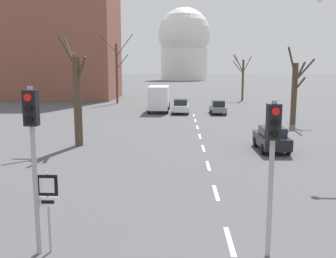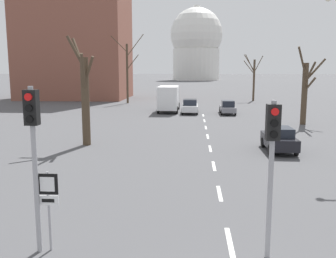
{
  "view_description": "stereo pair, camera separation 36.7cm",
  "coord_description": "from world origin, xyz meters",
  "px_view_note": "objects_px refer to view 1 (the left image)",
  "views": [
    {
      "loc": [
        -1.52,
        -6.14,
        5.18
      ],
      "look_at": [
        -1.89,
        4.74,
        3.44
      ],
      "focal_mm": 40.0,
      "sensor_mm": 36.0,
      "label": 1
    },
    {
      "loc": [
        -1.15,
        -6.12,
        5.18
      ],
      "look_at": [
        -1.89,
        4.74,
        3.44
      ],
      "focal_mm": 40.0,
      "sensor_mm": 36.0,
      "label": 2
    }
  ],
  "objects_px": {
    "traffic_signal_centre_tall": "(272,149)",
    "delivery_truck": "(159,98)",
    "sedan_near_left": "(218,107)",
    "route_sign_post": "(48,199)",
    "traffic_signal_near_left": "(33,139)",
    "sedan_mid_centre": "(180,106)",
    "sedan_near_right": "(271,138)"
  },
  "relations": [
    {
      "from": "traffic_signal_centre_tall",
      "to": "delivery_truck",
      "type": "relative_size",
      "value": 0.61
    },
    {
      "from": "sedan_near_left",
      "to": "route_sign_post",
      "type": "bearing_deg",
      "value": -103.41
    },
    {
      "from": "route_sign_post",
      "to": "traffic_signal_near_left",
      "type": "bearing_deg",
      "value": -165.21
    },
    {
      "from": "sedan_near_left",
      "to": "sedan_mid_centre",
      "type": "relative_size",
      "value": 0.97
    },
    {
      "from": "route_sign_post",
      "to": "sedan_mid_centre",
      "type": "relative_size",
      "value": 0.53
    },
    {
      "from": "sedan_near_left",
      "to": "sedan_near_right",
      "type": "height_order",
      "value": "sedan_near_left"
    },
    {
      "from": "sedan_near_right",
      "to": "delivery_truck",
      "type": "distance_m",
      "value": 23.72
    },
    {
      "from": "sedan_near_right",
      "to": "sedan_mid_centre",
      "type": "xyz_separation_m",
      "value": [
        -5.84,
        20.36,
        0.03
      ]
    },
    {
      "from": "sedan_near_left",
      "to": "delivery_truck",
      "type": "relative_size",
      "value": 0.59
    },
    {
      "from": "traffic_signal_near_left",
      "to": "route_sign_post",
      "type": "xyz_separation_m",
      "value": [
        0.3,
        0.08,
        -1.72
      ]
    },
    {
      "from": "traffic_signal_near_left",
      "to": "traffic_signal_centre_tall",
      "type": "xyz_separation_m",
      "value": [
        6.47,
        0.1,
        -0.24
      ]
    },
    {
      "from": "sedan_mid_centre",
      "to": "sedan_near_right",
      "type": "bearing_deg",
      "value": -73.99
    },
    {
      "from": "sedan_near_right",
      "to": "delivery_truck",
      "type": "bearing_deg",
      "value": 110.94
    },
    {
      "from": "traffic_signal_centre_tall",
      "to": "sedan_near_left",
      "type": "xyz_separation_m",
      "value": [
        1.9,
        33.83,
        -2.27
      ]
    },
    {
      "from": "route_sign_post",
      "to": "delivery_truck",
      "type": "distance_m",
      "value": 35.98
    },
    {
      "from": "route_sign_post",
      "to": "sedan_near_left",
      "type": "height_order",
      "value": "route_sign_post"
    },
    {
      "from": "route_sign_post",
      "to": "sedan_mid_centre",
      "type": "bearing_deg",
      "value": 83.84
    },
    {
      "from": "traffic_signal_centre_tall",
      "to": "route_sign_post",
      "type": "distance_m",
      "value": 6.35
    },
    {
      "from": "traffic_signal_near_left",
      "to": "sedan_mid_centre",
      "type": "xyz_separation_m",
      "value": [
        3.99,
        34.26,
        -2.47
      ]
    },
    {
      "from": "traffic_signal_near_left",
      "to": "delivery_truck",
      "type": "relative_size",
      "value": 0.66
    },
    {
      "from": "sedan_near_right",
      "to": "sedan_mid_centre",
      "type": "relative_size",
      "value": 0.88
    },
    {
      "from": "route_sign_post",
      "to": "sedan_mid_centre",
      "type": "distance_m",
      "value": 34.39
    },
    {
      "from": "traffic_signal_near_left",
      "to": "sedan_near_right",
      "type": "distance_m",
      "value": 17.21
    },
    {
      "from": "traffic_signal_near_left",
      "to": "delivery_truck",
      "type": "height_order",
      "value": "traffic_signal_near_left"
    },
    {
      "from": "sedan_near_left",
      "to": "sedan_near_right",
      "type": "distance_m",
      "value": 20.08
    },
    {
      "from": "route_sign_post",
      "to": "delivery_truck",
      "type": "bearing_deg",
      "value": 88.31
    },
    {
      "from": "traffic_signal_centre_tall",
      "to": "delivery_truck",
      "type": "distance_m",
      "value": 36.33
    },
    {
      "from": "route_sign_post",
      "to": "sedan_near_right",
      "type": "height_order",
      "value": "route_sign_post"
    },
    {
      "from": "traffic_signal_near_left",
      "to": "sedan_mid_centre",
      "type": "bearing_deg",
      "value": 83.36
    },
    {
      "from": "traffic_signal_centre_tall",
      "to": "delivery_truck",
      "type": "xyz_separation_m",
      "value": [
        -5.11,
        35.94,
        -1.37
      ]
    },
    {
      "from": "sedan_near_right",
      "to": "delivery_truck",
      "type": "height_order",
      "value": "delivery_truck"
    },
    {
      "from": "sedan_near_right",
      "to": "sedan_mid_centre",
      "type": "distance_m",
      "value": 21.18
    }
  ]
}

